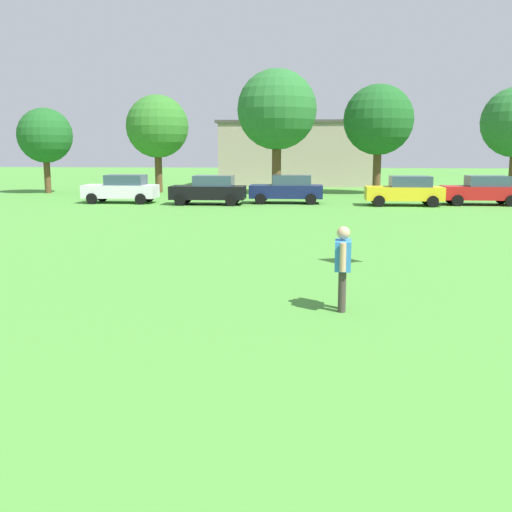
% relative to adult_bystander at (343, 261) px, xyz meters
% --- Properties ---
extents(ground_plane, '(160.00, 160.00, 0.00)m').
position_rel_adult_bystander_xyz_m(ground_plane, '(-4.98, 17.72, -0.99)').
color(ground_plane, '#4C9338').
extents(adult_bystander, '(0.33, 0.80, 1.67)m').
position_rel_adult_bystander_xyz_m(adult_bystander, '(0.00, 0.00, 0.00)').
color(adult_bystander, '#3F3833').
rests_on(adult_bystander, ground).
extents(parked_car_white_0, '(4.30, 2.02, 1.68)m').
position_rel_adult_bystander_xyz_m(parked_car_white_0, '(-11.86, 23.63, -0.14)').
color(parked_car_white_0, white).
rests_on(parked_car_white_0, ground).
extents(parked_car_black_1, '(4.30, 2.02, 1.68)m').
position_rel_adult_bystander_xyz_m(parked_car_black_1, '(-6.49, 23.05, -0.14)').
color(parked_car_black_1, black).
rests_on(parked_car_black_1, ground).
extents(parked_car_navy_2, '(4.30, 2.02, 1.68)m').
position_rel_adult_bystander_xyz_m(parked_car_navy_2, '(-2.00, 24.30, -0.14)').
color(parked_car_navy_2, '#141E4C').
rests_on(parked_car_navy_2, ground).
extents(parked_car_yellow_3, '(4.30, 2.02, 1.68)m').
position_rel_adult_bystander_xyz_m(parked_car_yellow_3, '(4.72, 23.34, -0.14)').
color(parked_car_yellow_3, yellow).
rests_on(parked_car_yellow_3, ground).
extents(parked_car_red_4, '(4.30, 2.02, 1.68)m').
position_rel_adult_bystander_xyz_m(parked_car_red_4, '(9.18, 24.19, -0.14)').
color(parked_car_red_4, red).
rests_on(parked_car_red_4, ground).
extents(tree_far_left, '(3.94, 3.94, 6.15)m').
position_rel_adult_bystander_xyz_m(tree_far_left, '(-19.91, 31.42, 3.16)').
color(tree_far_left, brown).
rests_on(tree_far_left, ground).
extents(tree_left, '(4.58, 4.58, 7.13)m').
position_rel_adult_bystander_xyz_m(tree_left, '(-11.94, 32.84, 3.82)').
color(tree_left, brown).
rests_on(tree_left, ground).
extents(tree_center, '(5.62, 5.62, 8.76)m').
position_rel_adult_bystander_xyz_m(tree_center, '(-3.10, 31.93, 4.92)').
color(tree_center, brown).
rests_on(tree_center, ground).
extents(tree_right, '(4.96, 4.96, 7.72)m').
position_rel_adult_bystander_xyz_m(tree_right, '(4.08, 32.68, 4.22)').
color(tree_right, brown).
rests_on(tree_right, ground).
extents(house_left, '(13.76, 6.88, 5.65)m').
position_rel_adult_bystander_xyz_m(house_left, '(-1.97, 43.60, 1.84)').
color(house_left, tan).
rests_on(house_left, ground).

